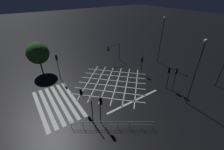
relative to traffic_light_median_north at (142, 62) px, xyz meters
The scene contains 13 objects.
ground_plane 6.66m from the traffic_light_median_north, 93.40° to the right, with size 200.00×200.00×0.00m, color black.
road_markings 11.61m from the traffic_light_median_north, 90.28° to the right, with size 13.77×18.60×0.01m.
traffic_light_median_north is the anchor object (origin of this frame).
traffic_light_ne_main 5.56m from the traffic_light_median_north, ahead, with size 0.39×0.36×3.66m.
traffic_light_nw_cross 7.45m from the traffic_light_median_north, behind, with size 0.36×3.14×3.77m.
traffic_light_se_main 13.40m from the traffic_light_median_north, 73.65° to the right, with size 3.14×0.36×3.36m.
traffic_light_se_cross 13.46m from the traffic_light_median_north, 63.31° to the right, with size 0.36×0.39×3.77m.
traffic_light_ne_cross 6.58m from the traffic_light_median_north, ahead, with size 0.36×0.39×3.90m.
traffic_light_sw_main 14.55m from the traffic_light_median_north, 116.72° to the right, with size 0.39×0.36×4.56m.
street_lamp_east 7.82m from the traffic_light_median_north, 105.29° to the left, with size 0.46×0.46×9.28m.
street_lamp_far 10.16m from the traffic_light_median_north, ahead, with size 0.44×0.44×9.06m.
street_tree_near 18.55m from the traffic_light_median_north, 125.57° to the right, with size 3.88×3.88×5.85m.
pedestrian_railing 13.76m from the traffic_light_median_north, 57.03° to the right, with size 5.21×7.69×1.05m.
Camera 1 is at (17.54, -11.83, 13.91)m, focal length 24.00 mm.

